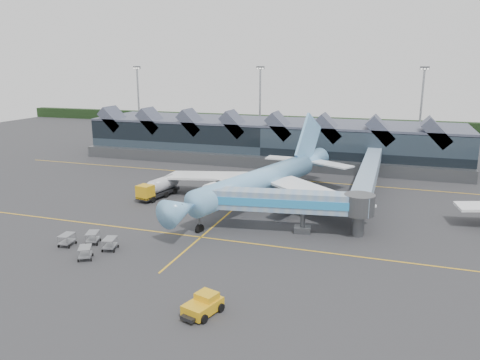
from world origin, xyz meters
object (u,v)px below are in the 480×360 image
(main_airliner, at_px, (263,180))
(fuel_truck, at_px, (159,187))
(jet_bridge, at_px, (296,203))
(pushback_tug, at_px, (203,305))

(main_airliner, distance_m, fuel_truck, 18.77)
(jet_bridge, distance_m, fuel_truck, 28.57)
(fuel_truck, bearing_deg, pushback_tug, -46.18)
(main_airliner, height_order, jet_bridge, main_airliner)
(jet_bridge, relative_size, fuel_truck, 2.37)
(jet_bridge, bearing_deg, fuel_truck, 150.83)
(jet_bridge, bearing_deg, main_airliner, 116.43)
(fuel_truck, bearing_deg, main_airliner, 15.02)
(jet_bridge, distance_m, pushback_tug, 25.10)
(pushback_tug, bearing_deg, fuel_truck, 140.51)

